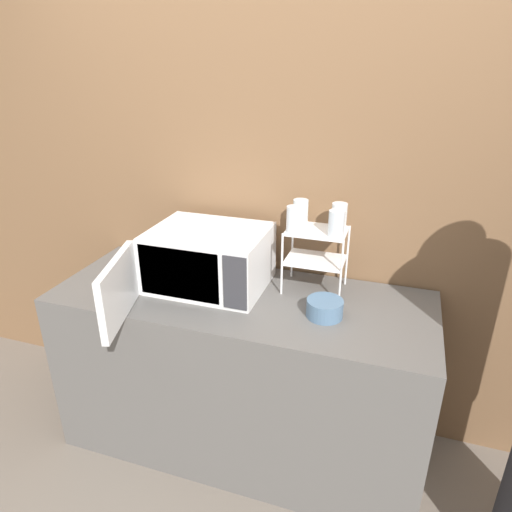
{
  "coord_description": "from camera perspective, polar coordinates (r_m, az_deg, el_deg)",
  "views": [
    {
      "loc": [
        0.67,
        -1.43,
        1.93
      ],
      "look_at": [
        0.07,
        0.38,
        1.09
      ],
      "focal_mm": 32.0,
      "sensor_mm": 36.0,
      "label": 1
    }
  ],
  "objects": [
    {
      "name": "counter",
      "position": [
        2.41,
        -1.81,
        -14.3
      ],
      "size": [
        1.79,
        0.68,
        0.89
      ],
      "color": "#595654",
      "rests_on": "ground_plane"
    },
    {
      "name": "ground_plane",
      "position": [
        2.49,
        -4.68,
        -27.02
      ],
      "size": [
        12.0,
        12.0,
        0.0
      ],
      "primitive_type": "plane",
      "color": "#6B6056"
    },
    {
      "name": "glass_front_right",
      "position": [
        2.03,
        10.02,
        4.04
      ],
      "size": [
        0.07,
        0.07,
        0.12
      ],
      "color": "silver",
      "rests_on": "dish_rack"
    },
    {
      "name": "bowl",
      "position": [
        2.0,
        8.59,
        -6.5
      ],
      "size": [
        0.16,
        0.16,
        0.08
      ],
      "color": "slate",
      "rests_on": "counter"
    },
    {
      "name": "glass_front_left",
      "position": [
        2.07,
        4.8,
        4.64
      ],
      "size": [
        0.07,
        0.07,
        0.12
      ],
      "color": "silver",
      "rests_on": "dish_rack"
    },
    {
      "name": "wall_back",
      "position": [
        2.34,
        1.16,
        8.19
      ],
      "size": [
        8.0,
        0.06,
        2.6
      ],
      "color": "brown",
      "rests_on": "ground_plane"
    },
    {
      "name": "glass_back_right",
      "position": [
        2.14,
        10.35,
        4.98
      ],
      "size": [
        0.07,
        0.07,
        0.12
      ],
      "color": "silver",
      "rests_on": "dish_rack"
    },
    {
      "name": "dish_rack",
      "position": [
        2.15,
        7.51,
        1.13
      ],
      "size": [
        0.28,
        0.21,
        0.31
      ],
      "color": "white",
      "rests_on": "counter"
    },
    {
      "name": "glass_back_left",
      "position": [
        2.17,
        5.59,
        5.52
      ],
      "size": [
        0.07,
        0.07,
        0.12
      ],
      "color": "silver",
      "rests_on": "dish_rack"
    },
    {
      "name": "microwave",
      "position": [
        2.2,
        -6.34,
        -0.41
      ],
      "size": [
        0.57,
        0.84,
        0.28
      ],
      "color": "silver",
      "rests_on": "counter"
    }
  ]
}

